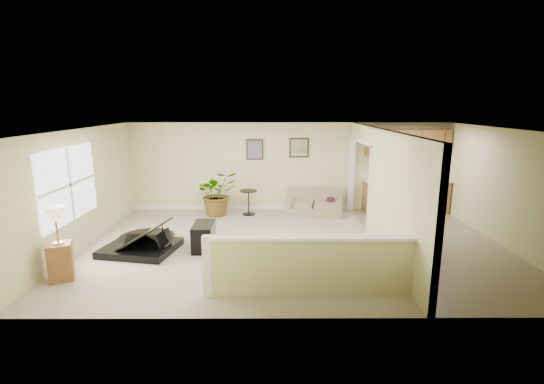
{
  "coord_description": "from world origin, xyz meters",
  "views": [
    {
      "loc": [
        -0.5,
        -8.1,
        2.99
      ],
      "look_at": [
        -0.47,
        0.4,
        1.1
      ],
      "focal_mm": 26.0,
      "sensor_mm": 36.0,
      "label": 1
    }
  ],
  "objects_px": {
    "piano_bench": "(204,236)",
    "loveseat": "(314,202)",
    "piano": "(139,224)",
    "palm_plant": "(217,194)",
    "small_plant": "(330,207)",
    "lamp_stand": "(59,249)",
    "accent_table": "(249,199)"
  },
  "relations": [
    {
      "from": "piano_bench",
      "to": "loveseat",
      "type": "bearing_deg",
      "value": 46.55
    },
    {
      "from": "piano",
      "to": "palm_plant",
      "type": "height_order",
      "value": "piano"
    },
    {
      "from": "small_plant",
      "to": "lamp_stand",
      "type": "bearing_deg",
      "value": -141.6
    },
    {
      "from": "loveseat",
      "to": "small_plant",
      "type": "bearing_deg",
      "value": 3.52
    },
    {
      "from": "piano_bench",
      "to": "accent_table",
      "type": "relative_size",
      "value": 1.18
    },
    {
      "from": "accent_table",
      "to": "small_plant",
      "type": "distance_m",
      "value": 2.27
    },
    {
      "from": "palm_plant",
      "to": "lamp_stand",
      "type": "xyz_separation_m",
      "value": [
        -2.18,
        -4.11,
        -0.05
      ]
    },
    {
      "from": "piano_bench",
      "to": "loveseat",
      "type": "height_order",
      "value": "loveseat"
    },
    {
      "from": "small_plant",
      "to": "lamp_stand",
      "type": "xyz_separation_m",
      "value": [
        -5.3,
        -4.2,
        0.35
      ]
    },
    {
      "from": "piano_bench",
      "to": "palm_plant",
      "type": "distance_m",
      "value": 2.64
    },
    {
      "from": "accent_table",
      "to": "small_plant",
      "type": "bearing_deg",
      "value": 1.89
    },
    {
      "from": "piano_bench",
      "to": "loveseat",
      "type": "xyz_separation_m",
      "value": [
        2.62,
        2.77,
        0.06
      ]
    },
    {
      "from": "accent_table",
      "to": "lamp_stand",
      "type": "distance_m",
      "value": 5.12
    },
    {
      "from": "loveseat",
      "to": "small_plant",
      "type": "relative_size",
      "value": 3.53
    },
    {
      "from": "piano_bench",
      "to": "loveseat",
      "type": "distance_m",
      "value": 3.81
    },
    {
      "from": "loveseat",
      "to": "accent_table",
      "type": "bearing_deg",
      "value": -164.31
    },
    {
      "from": "accent_table",
      "to": "palm_plant",
      "type": "height_order",
      "value": "palm_plant"
    },
    {
      "from": "piano",
      "to": "piano_bench",
      "type": "xyz_separation_m",
      "value": [
        1.33,
        0.02,
        -0.28
      ]
    },
    {
      "from": "accent_table",
      "to": "small_plant",
      "type": "relative_size",
      "value": 1.42
    },
    {
      "from": "piano",
      "to": "piano_bench",
      "type": "relative_size",
      "value": 2.27
    },
    {
      "from": "loveseat",
      "to": "lamp_stand",
      "type": "relative_size",
      "value": 1.32
    },
    {
      "from": "piano",
      "to": "palm_plant",
      "type": "xyz_separation_m",
      "value": [
        1.28,
        2.64,
        0.05
      ]
    },
    {
      "from": "piano_bench",
      "to": "lamp_stand",
      "type": "bearing_deg",
      "value": -146.24
    },
    {
      "from": "loveseat",
      "to": "palm_plant",
      "type": "height_order",
      "value": "palm_plant"
    },
    {
      "from": "piano",
      "to": "loveseat",
      "type": "xyz_separation_m",
      "value": [
        3.95,
        2.79,
        -0.22
      ]
    },
    {
      "from": "piano_bench",
      "to": "palm_plant",
      "type": "height_order",
      "value": "palm_plant"
    },
    {
      "from": "piano",
      "to": "lamp_stand",
      "type": "height_order",
      "value": "piano"
    },
    {
      "from": "loveseat",
      "to": "piano",
      "type": "bearing_deg",
      "value": -133.38
    },
    {
      "from": "palm_plant",
      "to": "small_plant",
      "type": "xyz_separation_m",
      "value": [
        3.11,
        0.09,
        -0.4
      ]
    },
    {
      "from": "piano_bench",
      "to": "small_plant",
      "type": "bearing_deg",
      "value": 41.45
    },
    {
      "from": "piano",
      "to": "palm_plant",
      "type": "bearing_deg",
      "value": 74.97
    },
    {
      "from": "palm_plant",
      "to": "small_plant",
      "type": "height_order",
      "value": "palm_plant"
    }
  ]
}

